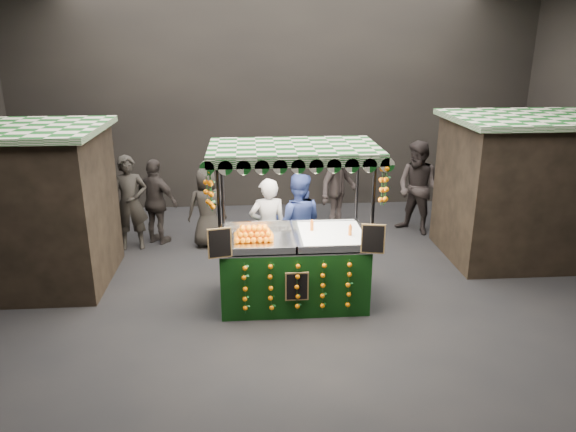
{
  "coord_description": "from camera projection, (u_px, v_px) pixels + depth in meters",
  "views": [
    {
      "loc": [
        -0.65,
        -7.56,
        3.92
      ],
      "look_at": [
        -0.04,
        0.5,
        1.21
      ],
      "focal_mm": 33.71,
      "sensor_mm": 36.0,
      "label": 1
    }
  ],
  "objects": [
    {
      "name": "shopper_4",
      "position": [
        208.0,
        207.0,
        10.38
      ],
      "size": [
        0.84,
        0.62,
        1.56
      ],
      "rotation": [
        0.0,
        0.0,
        3.31
      ],
      "color": "#282421",
      "rests_on": "ground"
    },
    {
      "name": "shopper_1",
      "position": [
        418.0,
        188.0,
        11.03
      ],
      "size": [
        1.17,
        1.18,
        1.92
      ],
      "rotation": [
        0.0,
        0.0,
        -0.83
      ],
      "color": "#292321",
      "rests_on": "ground"
    },
    {
      "name": "vendor_blue",
      "position": [
        298.0,
        223.0,
        9.23
      ],
      "size": [
        0.95,
        0.8,
        1.75
      ],
      "rotation": [
        0.0,
        0.0,
        2.97
      ],
      "color": "navy",
      "rests_on": "ground"
    },
    {
      "name": "vendor_grey",
      "position": [
        268.0,
        228.0,
        9.03
      ],
      "size": [
        0.68,
        0.49,
        1.72
      ],
      "rotation": [
        0.0,
        0.0,
        3.28
      ],
      "color": "gray",
      "rests_on": "ground"
    },
    {
      "name": "shopper_0",
      "position": [
        130.0,
        203.0,
        10.21
      ],
      "size": [
        0.71,
        0.52,
        1.82
      ],
      "rotation": [
        0.0,
        0.0,
        0.13
      ],
      "color": "black",
      "rests_on": "ground"
    },
    {
      "name": "market_hall",
      "position": [
        294.0,
        77.0,
        7.36
      ],
      "size": [
        12.1,
        10.1,
        5.05
      ],
      "color": "black",
      "rests_on": "ground"
    },
    {
      "name": "shopper_2",
      "position": [
        156.0,
        202.0,
        10.5
      ],
      "size": [
        1.06,
        0.86,
        1.69
      ],
      "rotation": [
        0.0,
        0.0,
        2.6
      ],
      "color": "#2B2523",
      "rests_on": "ground"
    },
    {
      "name": "neighbour_stall_left",
      "position": [
        15.0,
        207.0,
        8.65
      ],
      "size": [
        3.0,
        2.2,
        2.6
      ],
      "color": "black",
      "rests_on": "ground"
    },
    {
      "name": "neighbour_stall_right",
      "position": [
        529.0,
        188.0,
        9.75
      ],
      "size": [
        3.0,
        2.2,
        2.6
      ],
      "color": "black",
      "rests_on": "ground"
    },
    {
      "name": "juice_stall",
      "position": [
        294.0,
        256.0,
        8.15
      ],
      "size": [
        2.52,
        1.48,
        2.44
      ],
      "color": "black",
      "rests_on": "ground"
    },
    {
      "name": "ground",
      "position": [
        293.0,
        300.0,
        8.44
      ],
      "size": [
        12.0,
        12.0,
        0.0
      ],
      "primitive_type": "plane",
      "color": "black",
      "rests_on": "ground"
    },
    {
      "name": "shopper_3",
      "position": [
        340.0,
        183.0,
        11.52
      ],
      "size": [
        1.34,
        1.32,
        1.85
      ],
      "rotation": [
        0.0,
        0.0,
        0.76
      ],
      "color": "#2B2423",
      "rests_on": "ground"
    }
  ]
}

